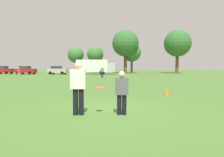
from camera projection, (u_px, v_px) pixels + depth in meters
The scene contains 16 objects.
ground_plane at pixel (108, 111), 6.90m from camera, with size 183.78×183.78×0.00m, color #47702D.
player_thrower at pixel (78, 85), 6.28m from camera, with size 0.52×0.34×1.77m.
player_defender at pixel (122, 91), 6.31m from camera, with size 0.44×0.26×1.46m.
frisbee at pixel (99, 88), 6.38m from camera, with size 0.27×0.27×0.06m.
traffic_cone at pixel (167, 92), 10.53m from camera, with size 0.32×0.32×0.48m.
parked_car_near_left at pixel (3, 70), 43.95m from camera, with size 4.24×2.29×1.82m.
parked_car_mid_left at pixel (26, 70), 41.51m from camera, with size 4.24×2.29×1.82m.
parked_car_center at pixel (57, 70), 41.62m from camera, with size 4.24×2.29×1.82m.
box_truck at pixel (95, 66), 41.63m from camera, with size 8.55×3.15×3.18m.
bystander_sideline_watcher at pixel (19, 71), 32.49m from camera, with size 0.49×0.38×1.58m.
bystander_far_jogger at pixel (102, 71), 28.89m from camera, with size 0.46×0.27×1.63m.
tree_west_oak at pixel (76, 55), 52.67m from camera, with size 4.46×4.46×7.25m.
tree_west_maple at pixel (95, 55), 51.78m from camera, with size 4.48×4.48×7.28m.
tree_center_elm at pixel (125, 43), 48.73m from camera, with size 6.86×6.86×11.15m.
tree_east_birch at pixel (132, 53), 50.40m from camera, with size 4.87×4.87×7.92m.
tree_east_oak at pixel (177, 43), 47.72m from camera, with size 6.75×6.75×10.98m.
Camera 1 is at (0.66, -6.78, 1.60)m, focal length 30.31 mm.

